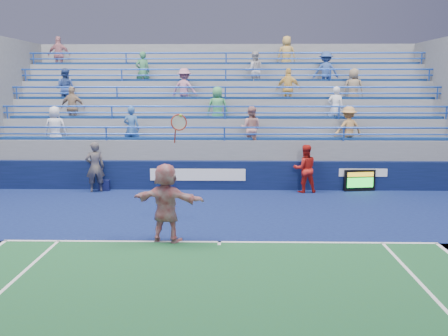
{
  "coord_description": "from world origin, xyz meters",
  "views": [
    {
      "loc": [
        0.35,
        -12.11,
        3.94
      ],
      "look_at": [
        0.07,
        2.5,
        1.5
      ],
      "focal_mm": 40.0,
      "sensor_mm": 36.0,
      "label": 1
    }
  ],
  "objects_px": {
    "serve_speed_board": "(360,181)",
    "line_judge": "(95,167)",
    "ball_girl": "(305,169)",
    "judge_chair": "(104,184)",
    "tennis_player": "(166,203)"
  },
  "relations": [
    {
      "from": "judge_chair",
      "to": "ball_girl",
      "type": "height_order",
      "value": "ball_girl"
    },
    {
      "from": "serve_speed_board",
      "to": "ball_girl",
      "type": "xyz_separation_m",
      "value": [
        -2.08,
        -0.24,
        0.48
      ]
    },
    {
      "from": "judge_chair",
      "to": "ball_girl",
      "type": "xyz_separation_m",
      "value": [
        7.51,
        -0.22,
        0.66
      ]
    },
    {
      "from": "judge_chair",
      "to": "tennis_player",
      "type": "height_order",
      "value": "tennis_player"
    },
    {
      "from": "serve_speed_board",
      "to": "ball_girl",
      "type": "relative_size",
      "value": 0.67
    },
    {
      "from": "line_judge",
      "to": "ball_girl",
      "type": "height_order",
      "value": "line_judge"
    },
    {
      "from": "ball_girl",
      "to": "line_judge",
      "type": "bearing_deg",
      "value": -5.79
    },
    {
      "from": "tennis_player",
      "to": "ball_girl",
      "type": "bearing_deg",
      "value": 54.03
    },
    {
      "from": "serve_speed_board",
      "to": "line_judge",
      "type": "distance_m",
      "value": 9.86
    },
    {
      "from": "serve_speed_board",
      "to": "judge_chair",
      "type": "distance_m",
      "value": 9.6
    },
    {
      "from": "judge_chair",
      "to": "tennis_player",
      "type": "relative_size",
      "value": 0.22
    },
    {
      "from": "line_judge",
      "to": "tennis_player",
      "type": "bearing_deg",
      "value": 99.33
    },
    {
      "from": "serve_speed_board",
      "to": "judge_chair",
      "type": "relative_size",
      "value": 1.64
    },
    {
      "from": "ball_girl",
      "to": "judge_chair",
      "type": "bearing_deg",
      "value": -8.08
    },
    {
      "from": "serve_speed_board",
      "to": "ball_girl",
      "type": "distance_m",
      "value": 2.15
    }
  ]
}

